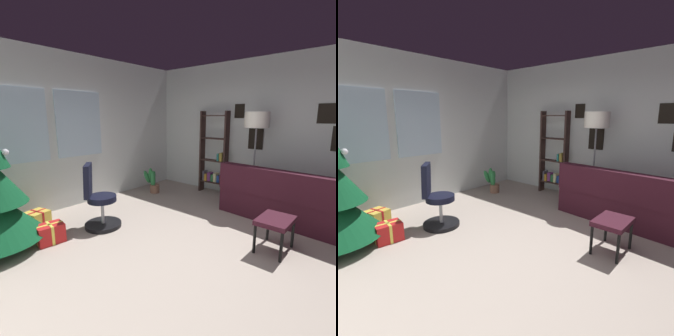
% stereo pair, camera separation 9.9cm
% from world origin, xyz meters
% --- Properties ---
extents(ground_plane, '(5.26, 5.68, 0.10)m').
position_xyz_m(ground_plane, '(0.00, 0.00, -0.05)').
color(ground_plane, '#A6988C').
extents(wall_back_with_windows, '(5.26, 0.12, 2.83)m').
position_xyz_m(wall_back_with_windows, '(-0.02, 2.89, 1.42)').
color(wall_back_with_windows, silver).
rests_on(wall_back_with_windows, ground_plane).
extents(wall_right_with_frames, '(0.12, 5.68, 2.83)m').
position_xyz_m(wall_right_with_frames, '(2.68, -0.00, 1.41)').
color(wall_right_with_frames, silver).
rests_on(wall_right_with_frames, ground_plane).
extents(couch, '(1.60, 2.21, 0.89)m').
position_xyz_m(couch, '(1.96, -0.63, 0.31)').
color(couch, '#36131F').
rests_on(couch, ground_plane).
extents(footstool, '(0.52, 0.38, 0.44)m').
position_xyz_m(footstool, '(0.74, -0.66, 0.38)').
color(footstool, '#36131F').
rests_on(footstool, ground_plane).
extents(gift_box_red, '(0.37, 0.29, 0.27)m').
position_xyz_m(gift_box_red, '(-1.06, 1.71, 0.13)').
color(gift_box_red, red).
rests_on(gift_box_red, ground_plane).
extents(gift_box_gold, '(0.37, 0.36, 0.21)m').
position_xyz_m(gift_box_gold, '(-0.91, 2.50, 0.10)').
color(gift_box_gold, gold).
rests_on(gift_box_gold, ground_plane).
extents(office_chair, '(0.59, 0.58, 1.00)m').
position_xyz_m(office_chair, '(-0.33, 1.63, 0.39)').
color(office_chair, black).
rests_on(office_chair, ground_plane).
extents(bookshelf, '(0.18, 0.64, 1.81)m').
position_xyz_m(bookshelf, '(2.41, 1.25, 0.80)').
color(bookshelf, '#33221E').
rests_on(bookshelf, ground_plane).
extents(floor_lamp, '(0.44, 0.44, 1.78)m').
position_xyz_m(floor_lamp, '(2.13, 0.23, 1.55)').
color(floor_lamp, slate).
rests_on(floor_lamp, ground_plane).
extents(potted_plant, '(0.32, 0.42, 0.57)m').
position_xyz_m(potted_plant, '(1.52, 2.29, 0.26)').
color(potted_plant, brown).
rests_on(potted_plant, ground_plane).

